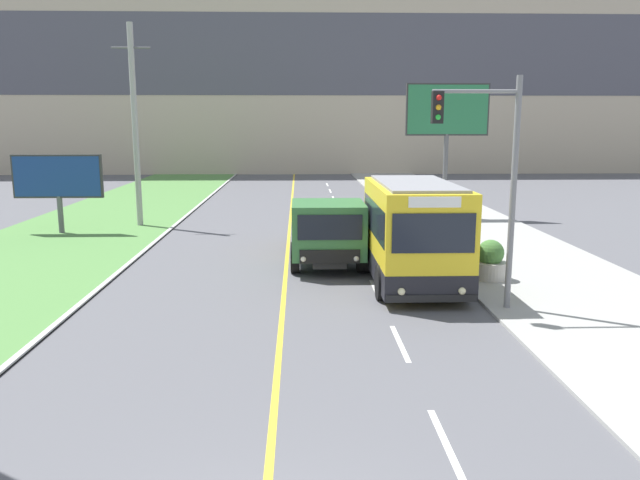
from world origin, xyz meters
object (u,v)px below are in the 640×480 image
(utility_pole_far, at_px, (135,126))
(planter_round_third, at_px, (425,214))
(billboard_large, at_px, (447,116))
(traffic_light_mast, at_px, (491,165))
(billboard_small, at_px, (58,178))
(planter_round_near, at_px, (490,262))
(city_bus, at_px, (414,234))
(dump_truck, at_px, (327,232))
(planter_round_second, at_px, (451,233))

(utility_pole_far, distance_m, planter_round_third, 14.47)
(billboard_large, bearing_deg, utility_pole_far, -172.52)
(utility_pole_far, height_order, billboard_large, utility_pole_far)
(traffic_light_mast, relative_size, billboard_large, 0.89)
(billboard_large, relative_size, billboard_small, 1.75)
(planter_round_near, bearing_deg, city_bus, -170.13)
(billboard_small, bearing_deg, traffic_light_mast, -38.13)
(planter_round_third, bearing_deg, utility_pole_far, 176.41)
(billboard_small, bearing_deg, planter_round_near, -28.85)
(utility_pole_far, bearing_deg, dump_truck, -45.27)
(traffic_light_mast, relative_size, planter_round_second, 4.82)
(utility_pole_far, bearing_deg, planter_round_second, -23.83)
(planter_round_second, bearing_deg, dump_truck, -151.78)
(traffic_light_mast, height_order, planter_round_second, traffic_light_mast)
(utility_pole_far, distance_m, billboard_small, 4.34)
(city_bus, relative_size, traffic_light_mast, 0.91)
(dump_truck, height_order, planter_round_near, dump_truck)
(billboard_large, distance_m, planter_round_third, 5.71)
(dump_truck, xyz_separation_m, billboard_large, (6.67, 10.84, 4.10))
(traffic_light_mast, bearing_deg, planter_round_second, 82.42)
(billboard_large, xyz_separation_m, planter_round_near, (-1.61, -13.35, -4.66))
(city_bus, distance_m, planter_round_near, 2.75)
(planter_round_second, bearing_deg, city_bus, -114.14)
(city_bus, distance_m, planter_round_second, 6.29)
(dump_truck, height_order, billboard_small, billboard_small)
(dump_truck, xyz_separation_m, traffic_light_mast, (3.97, -5.59, 2.70))
(planter_round_near, bearing_deg, dump_truck, 153.61)
(traffic_light_mast, height_order, billboard_large, billboard_large)
(billboard_large, bearing_deg, traffic_light_mast, -99.34)
(city_bus, height_order, planter_round_second, city_bus)
(traffic_light_mast, distance_m, billboard_small, 20.06)
(billboard_large, distance_m, planter_round_second, 9.50)
(dump_truck, relative_size, traffic_light_mast, 1.12)
(planter_round_third, bearing_deg, traffic_light_mast, -94.72)
(billboard_small, bearing_deg, planter_round_second, -13.48)
(dump_truck, height_order, planter_round_third, dump_truck)
(city_bus, xyz_separation_m, planter_round_second, (2.54, 5.67, -0.98))
(billboard_small, height_order, planter_round_near, billboard_small)
(planter_round_second, bearing_deg, traffic_light_mast, -97.58)
(planter_round_near, xyz_separation_m, planter_round_third, (0.02, 10.47, -0.00))
(utility_pole_far, distance_m, traffic_light_mast, 19.24)
(city_bus, bearing_deg, planter_round_third, 76.82)
(dump_truck, relative_size, utility_pole_far, 0.72)
(dump_truck, relative_size, planter_round_second, 5.37)
(billboard_small, xyz_separation_m, planter_round_near, (16.83, -9.27, -1.86))
(traffic_light_mast, xyz_separation_m, planter_round_second, (1.11, 8.31, -3.26))
(utility_pole_far, xyz_separation_m, planter_round_second, (13.81, -6.10, -4.18))
(traffic_light_mast, distance_m, planter_round_second, 9.00)
(dump_truck, distance_m, planter_round_second, 5.78)
(planter_round_second, bearing_deg, planter_round_third, 89.87)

